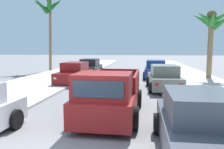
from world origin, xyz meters
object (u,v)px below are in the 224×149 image
pickup_truck (111,96)px  car_left_near (90,67)px  palm_tree_left_mid (48,10)px  car_left_far (156,70)px  palm_tree_left_fore (212,24)px  car_right_far (200,127)px  car_right_mid (164,78)px  car_left_mid (75,73)px

pickup_truck → car_left_near: pickup_truck is taller
palm_tree_left_mid → car_left_far: bearing=-21.3°
pickup_truck → palm_tree_left_fore: palm_tree_left_fore is taller
car_right_far → palm_tree_left_mid: bearing=121.0°
car_right_far → car_left_far: bearing=90.4°
pickup_truck → palm_tree_left_mid: 19.51m
palm_tree_left_mid → car_right_far: bearing=-59.0°
car_right_mid → palm_tree_left_mid: 16.57m
car_right_mid → car_right_far: 8.93m
car_left_near → car_right_far: same height
car_left_far → palm_tree_left_fore: palm_tree_left_fore is taller
car_left_mid → palm_tree_left_mid: size_ratio=0.54×
car_left_far → pickup_truck: bearing=-101.5°
car_left_far → palm_tree_left_mid: (-11.38, 4.45, 6.05)m
palm_tree_left_fore → car_right_far: bearing=-106.7°
car_left_mid → car_left_far: bearing=32.1°
car_left_mid → car_left_far: same height
car_left_near → palm_tree_left_mid: (-5.19, 2.87, 6.05)m
car_right_mid → palm_tree_left_fore: size_ratio=0.77×
car_right_far → car_left_mid: bearing=119.8°
car_right_mid → palm_tree_left_fore: 7.71m
car_left_mid → palm_tree_left_fore: size_ratio=0.77×
car_left_far → car_right_far: size_ratio=1.01×
palm_tree_left_fore → pickup_truck: bearing=-121.0°
car_right_mid → car_left_near: bearing=130.8°
car_left_mid → car_right_mid: (6.29, -1.95, 0.00)m
car_left_mid → palm_tree_left_mid: bearing=122.4°
car_left_near → car_left_mid: 5.42m
car_left_near → car_left_far: size_ratio=0.98×
car_left_near → car_right_mid: size_ratio=0.99×
car_left_near → palm_tree_left_fore: (10.55, -2.13, 3.81)m
pickup_truck → car_right_mid: 6.56m
car_left_mid → palm_tree_left_mid: palm_tree_left_mid is taller
pickup_truck → palm_tree_left_mid: bearing=118.9°
car_left_mid → car_left_far: size_ratio=1.00×
pickup_truck → car_left_far: (2.40, 11.81, -0.07)m
pickup_truck → car_right_far: pickup_truck is taller
car_right_far → palm_tree_left_fore: palm_tree_left_fore is taller
car_left_near → car_right_mid: (6.35, -7.36, 0.00)m
pickup_truck → car_right_far: 3.84m
pickup_truck → car_left_far: size_ratio=1.22×
pickup_truck → car_right_far: (2.52, -2.90, -0.07)m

